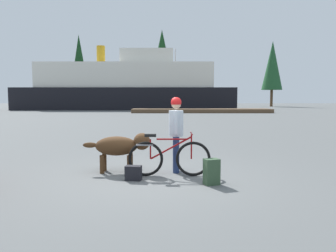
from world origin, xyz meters
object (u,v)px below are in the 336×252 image
object	(u,v)px
dog	(120,146)
sailboat_moored	(174,105)
handbag_pannier	(132,173)
person_cyclist	(175,127)
ferry_boat	(126,87)
bicycle	(168,158)
backpack	(210,172)

from	to	relation	value
dog	sailboat_moored	xyz separation A→B (m)	(2.08, 40.02, -0.10)
dog	handbag_pannier	xyz separation A→B (m)	(0.35, -0.74, -0.44)
person_cyclist	dog	bearing A→B (deg)	-178.94
ferry_boat	sailboat_moored	size ratio (longest dim) A/B	3.37
person_cyclist	sailboat_moored	xyz separation A→B (m)	(0.86, 40.00, -0.51)
ferry_boat	sailboat_moored	bearing A→B (deg)	17.50
bicycle	backpack	xyz separation A→B (m)	(0.81, -0.69, -0.15)
bicycle	handbag_pannier	distance (m)	0.84
person_cyclist	ferry_boat	world-z (taller)	ferry_boat
dog	handbag_pannier	distance (m)	0.93
backpack	handbag_pannier	world-z (taller)	backpack
person_cyclist	ferry_boat	size ratio (longest dim) A/B	0.06
bicycle	ferry_boat	size ratio (longest dim) A/B	0.06
bicycle	backpack	distance (m)	1.08
handbag_pannier	ferry_boat	size ratio (longest dim) A/B	0.01
handbag_pannier	dog	bearing A→B (deg)	115.31
dog	handbag_pannier	bearing A→B (deg)	-64.69
bicycle	ferry_boat	bearing A→B (deg)	98.10
person_cyclist	handbag_pannier	bearing A→B (deg)	-138.87
person_cyclist	handbag_pannier	world-z (taller)	person_cyclist
person_cyclist	sailboat_moored	world-z (taller)	sailboat_moored
dog	ferry_boat	bearing A→B (deg)	96.60
handbag_pannier	ferry_boat	xyz separation A→B (m)	(-4.75, 38.72, 2.79)
bicycle	person_cyclist	xyz separation A→B (m)	(0.16, 0.41, 0.60)
person_cyclist	sailboat_moored	distance (m)	40.01
bicycle	sailboat_moored	xyz separation A→B (m)	(1.02, 40.41, 0.09)
sailboat_moored	person_cyclist	bearing A→B (deg)	-91.23
person_cyclist	backpack	world-z (taller)	person_cyclist
person_cyclist	sailboat_moored	size ratio (longest dim) A/B	0.20
backpack	person_cyclist	bearing A→B (deg)	120.77
handbag_pannier	ferry_boat	world-z (taller)	ferry_boat
dog	handbag_pannier	size ratio (longest dim) A/B	4.69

